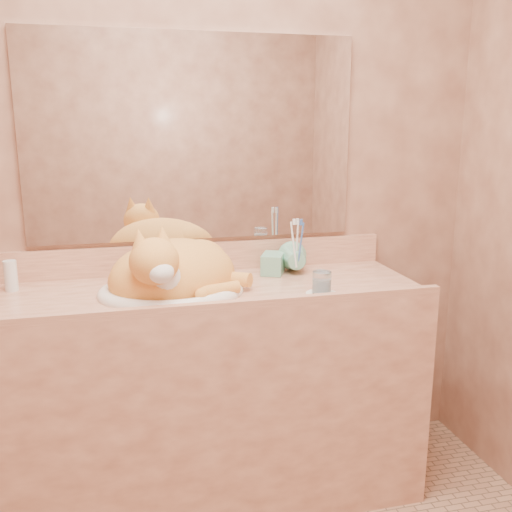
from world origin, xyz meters
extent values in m
cube|color=brown|center=(0.00, 1.00, 1.25)|extent=(2.40, 0.02, 2.50)
cube|color=white|center=(0.00, 0.99, 1.39)|extent=(1.30, 0.02, 0.80)
imported|color=#6CAE90|center=(0.27, 0.82, 0.94)|extent=(0.11, 0.11, 0.19)
imported|color=#6CAE90|center=(0.38, 0.81, 0.91)|extent=(0.13, 0.13, 0.11)
cylinder|color=white|center=(0.38, 0.54, 0.85)|extent=(0.11, 0.11, 0.01)
cylinder|color=white|center=(0.38, 0.54, 0.90)|extent=(0.07, 0.07, 0.08)
cylinder|color=white|center=(-0.70, 0.87, 0.91)|extent=(0.05, 0.05, 0.11)
camera|label=1|loc=(-0.31, -1.29, 1.45)|focal=40.00mm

